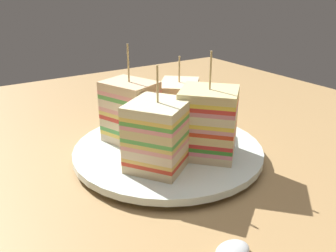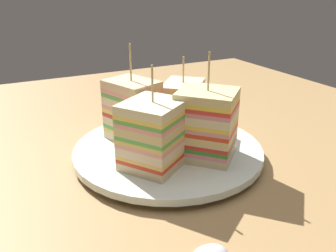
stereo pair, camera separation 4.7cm
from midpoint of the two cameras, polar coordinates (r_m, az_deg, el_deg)
The scene contains 7 objects.
ground_plane at distance 49.38cm, azimuth 2.74°, elevation -6.02°, with size 101.79×98.98×1.80cm, color #A68050.
plate at distance 48.51cm, azimuth 2.78°, elevation -4.05°, with size 25.52×25.52×1.65cm.
sandwich_wedge_0 at distance 48.88cm, azimuth -2.97°, elevation 2.41°, with size 8.31×7.28×13.49cm.
sandwich_wedge_1 at distance 41.76cm, azimuth 0.86°, elevation -1.45°, with size 9.11×9.27×12.39cm.
sandwich_wedge_2 at distance 44.46cm, azimuth 9.17°, elevation 0.21°, with size 9.28×9.23×13.36cm.
sandwich_wedge_3 at distance 51.58cm, azimuth 4.99°, elevation 2.88°, with size 8.63×8.49×11.28cm.
chip_pile at distance 45.86cm, azimuth 2.03°, elevation -2.93°, with size 7.32×6.61×2.67cm.
Camera 2 is at (38.74, -19.88, 22.51)cm, focal length 37.83 mm.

